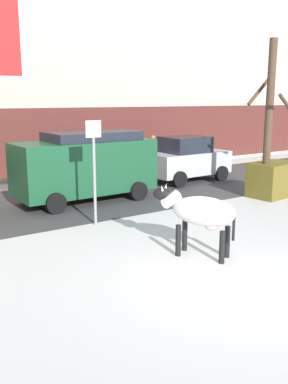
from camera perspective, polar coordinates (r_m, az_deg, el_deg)
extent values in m
plane|color=silver|center=(8.20, 13.03, -12.15)|extent=(120.00, 120.00, 0.00)
cube|color=#423F3F|center=(14.47, -10.37, -1.23)|extent=(60.00, 5.60, 0.01)
cube|color=#5B2823|center=(18.17, -16.04, 6.36)|extent=(43.12, 0.10, 2.80)
ellipsoid|color=silver|center=(9.14, 8.02, -2.59)|extent=(1.21, 1.51, 0.64)
ellipsoid|color=black|center=(9.25, 8.94, -2.12)|extent=(0.52, 0.63, 0.40)
cylinder|color=black|center=(9.32, 4.63, -6.51)|extent=(0.12, 0.12, 0.70)
cylinder|color=black|center=(9.66, 5.51, -5.83)|extent=(0.12, 0.12, 0.70)
cylinder|color=black|center=(9.02, 10.46, -7.33)|extent=(0.12, 0.12, 0.70)
cylinder|color=black|center=(9.38, 11.13, -6.59)|extent=(0.12, 0.12, 0.70)
cylinder|color=silver|center=(9.35, 3.69, -1.01)|extent=(0.46, 0.54, 0.44)
ellipsoid|color=black|center=(9.41, 2.47, -0.28)|extent=(0.43, 0.50, 0.28)
cone|color=beige|center=(9.26, 2.43, 0.53)|extent=(0.13, 0.11, 0.15)
cone|color=beige|center=(9.46, 2.97, 0.78)|extent=(0.13, 0.11, 0.15)
cylinder|color=black|center=(9.03, 11.98, -4.59)|extent=(0.06, 0.06, 0.60)
ellipsoid|color=beige|center=(9.17, 9.00, -4.52)|extent=(0.35, 0.36, 0.20)
cube|color=#194C2D|center=(14.23, -7.97, 3.42)|extent=(4.64, 1.99, 1.70)
cube|color=#1E232D|center=(14.25, -7.01, 7.51)|extent=(3.03, 1.73, 0.30)
cylinder|color=black|center=(15.90, -4.66, 1.33)|extent=(0.64, 0.23, 0.64)
cylinder|color=black|center=(14.33, -0.80, 0.14)|extent=(0.64, 0.23, 0.64)
cylinder|color=black|center=(14.65, -14.78, 0.00)|extent=(0.64, 0.23, 0.64)
cylinder|color=black|center=(12.93, -11.81, -1.48)|extent=(0.64, 0.23, 0.64)
cube|color=#B7BABF|center=(17.77, 5.87, 3.95)|extent=(3.53, 1.77, 0.90)
cube|color=#1E232D|center=(17.58, 5.55, 6.39)|extent=(1.83, 1.53, 0.64)
cylinder|color=black|center=(19.21, 6.75, 3.21)|extent=(0.64, 0.23, 0.64)
cylinder|color=black|center=(18.00, 10.35, 2.47)|extent=(0.64, 0.23, 0.64)
cylinder|color=black|center=(17.80, 1.26, 2.56)|extent=(0.64, 0.23, 0.64)
cylinder|color=black|center=(16.48, 4.77, 1.72)|extent=(0.64, 0.23, 0.64)
cylinder|color=#282833|center=(19.80, 1.22, 3.92)|extent=(0.24, 0.24, 0.88)
cube|color=brown|center=(19.71, 1.23, 6.10)|extent=(0.36, 0.22, 0.64)
sphere|color=#9E7051|center=(19.66, 1.23, 7.35)|extent=(0.20, 0.20, 0.20)
cylinder|color=#4C3828|center=(14.98, 16.44, 9.16)|extent=(0.26, 0.26, 5.29)
cylinder|color=#4C3828|center=(14.75, 18.63, 11.15)|extent=(1.18, 0.44, 0.67)
cylinder|color=#4C3828|center=(15.31, 15.33, 13.08)|extent=(1.06, 0.19, 1.03)
cube|color=brown|center=(15.56, 16.92, 1.63)|extent=(1.82, 1.29, 1.20)
cylinder|color=gray|center=(11.42, -6.67, 1.40)|extent=(0.08, 0.08, 2.40)
cube|color=silver|center=(11.24, -6.85, 8.42)|extent=(0.44, 0.04, 0.44)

